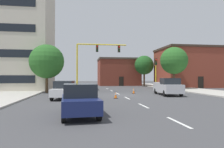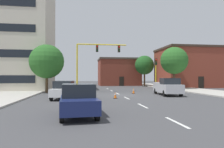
# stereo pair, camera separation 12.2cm
# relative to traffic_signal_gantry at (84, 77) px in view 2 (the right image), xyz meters

# --- Properties ---
(ground_plane) EXTENTS (160.00, 160.00, 0.00)m
(ground_plane) POSITION_rel_traffic_signal_gantry_xyz_m (4.22, -5.97, -2.17)
(ground_plane) COLOR #424244
(sidewalk_left) EXTENTS (6.00, 56.00, 0.14)m
(sidewalk_left) POSITION_rel_traffic_signal_gantry_xyz_m (-8.51, 2.03, -2.10)
(sidewalk_left) COLOR #B2ADA3
(sidewalk_left) RESTS_ON ground_plane
(sidewalk_right) EXTENTS (6.00, 56.00, 0.14)m
(sidewalk_right) POSITION_rel_traffic_signal_gantry_xyz_m (16.95, 2.03, -2.10)
(sidewalk_right) COLOR #B2ADA3
(sidewalk_right) RESTS_ON ground_plane
(lane_stripe_seg_0) EXTENTS (0.16, 2.40, 0.01)m
(lane_stripe_seg_0) POSITION_rel_traffic_signal_gantry_xyz_m (4.22, -19.97, -2.17)
(lane_stripe_seg_0) COLOR silver
(lane_stripe_seg_0) RESTS_ON ground_plane
(lane_stripe_seg_1) EXTENTS (0.16, 2.40, 0.01)m
(lane_stripe_seg_1) POSITION_rel_traffic_signal_gantry_xyz_m (4.22, -14.47, -2.17)
(lane_stripe_seg_1) COLOR silver
(lane_stripe_seg_1) RESTS_ON ground_plane
(lane_stripe_seg_2) EXTENTS (0.16, 2.40, 0.01)m
(lane_stripe_seg_2) POSITION_rel_traffic_signal_gantry_xyz_m (4.22, -8.97, -2.17)
(lane_stripe_seg_2) COLOR silver
(lane_stripe_seg_2) RESTS_ON ground_plane
(lane_stripe_seg_3) EXTENTS (0.16, 2.40, 0.01)m
(lane_stripe_seg_3) POSITION_rel_traffic_signal_gantry_xyz_m (4.22, -3.47, -2.17)
(lane_stripe_seg_3) COLOR silver
(lane_stripe_seg_3) RESTS_ON ground_plane
(lane_stripe_seg_4) EXTENTS (0.16, 2.40, 0.01)m
(lane_stripe_seg_4) POSITION_rel_traffic_signal_gantry_xyz_m (4.22, 2.03, -2.17)
(lane_stripe_seg_4) COLOR silver
(lane_stripe_seg_4) RESTS_ON ground_plane
(lane_stripe_seg_5) EXTENTS (0.16, 2.40, 0.01)m
(lane_stripe_seg_5) POSITION_rel_traffic_signal_gantry_xyz_m (4.22, 7.53, -2.17)
(lane_stripe_seg_5) COLOR silver
(lane_stripe_seg_5) RESTS_ON ground_plane
(building_tall_left) EXTENTS (15.20, 10.67, 18.23)m
(building_tall_left) POSITION_rel_traffic_signal_gantry_xyz_m (-12.84, 5.96, 6.95)
(building_tall_left) COLOR beige
(building_tall_left) RESTS_ON ground_plane
(building_brick_center) EXTENTS (10.22, 8.49, 6.72)m
(building_brick_center) POSITION_rel_traffic_signal_gantry_xyz_m (8.80, 21.92, 1.20)
(building_brick_center) COLOR brown
(building_brick_center) RESTS_ON ground_plane
(building_row_right) EXTENTS (11.62, 9.78, 8.16)m
(building_row_right) POSITION_rel_traffic_signal_gantry_xyz_m (21.60, 10.87, 1.91)
(building_row_right) COLOR brown
(building_row_right) RESTS_ON ground_plane
(traffic_signal_gantry) EXTENTS (7.94, 1.20, 6.83)m
(traffic_signal_gantry) POSITION_rel_traffic_signal_gantry_xyz_m (0.00, 0.00, 0.00)
(traffic_signal_gantry) COLOR yellow
(traffic_signal_gantry) RESTS_ON ground_plane
(traffic_light_pole_right) EXTENTS (0.32, 0.47, 4.80)m
(traffic_light_pole_right) POSITION_rel_traffic_signal_gantry_xyz_m (10.36, -0.59, 1.35)
(traffic_light_pole_right) COLOR yellow
(traffic_light_pole_right) RESTS_ON ground_plane
(tree_right_far) EXTENTS (4.29, 4.29, 6.93)m
(tree_right_far) POSITION_rel_traffic_signal_gantry_xyz_m (13.57, 15.32, 2.59)
(tree_right_far) COLOR #4C3823
(tree_right_far) RESTS_ON ground_plane
(tree_left_near) EXTENTS (4.56, 4.56, 6.47)m
(tree_left_near) POSITION_rel_traffic_signal_gantry_xyz_m (-4.94, -0.78, 2.01)
(tree_left_near) COLOR #4C3823
(tree_left_near) RESTS_ON ground_plane
(tree_right_mid) EXTENTS (4.66, 4.66, 7.27)m
(tree_right_mid) POSITION_rel_traffic_signal_gantry_xyz_m (15.36, 4.06, 2.75)
(tree_right_mid) COLOR #4C3823
(tree_right_mid) RESTS_ON ground_plane
(pickup_truck_silver) EXTENTS (2.50, 5.56, 1.99)m
(pickup_truck_silver) POSITION_rel_traffic_signal_gantry_xyz_m (9.62, -6.43, -1.20)
(pickup_truck_silver) COLOR #BCBCC1
(pickup_truck_silver) RESTS_ON ground_plane
(sedan_navy_near_left) EXTENTS (2.19, 4.63, 1.74)m
(sedan_navy_near_left) POSITION_rel_traffic_signal_gantry_xyz_m (-0.38, -17.62, -1.29)
(sedan_navy_near_left) COLOR navy
(sedan_navy_near_left) RESTS_ON ground_plane
(sedan_white_mid_left) EXTENTS (2.22, 4.64, 1.74)m
(sedan_white_mid_left) POSITION_rel_traffic_signal_gantry_xyz_m (-1.97, -8.77, -1.29)
(sedan_white_mid_left) COLOR white
(sedan_white_mid_left) RESTS_ON ground_plane
(traffic_cone_roadside_a) EXTENTS (0.36, 0.36, 0.63)m
(traffic_cone_roadside_a) POSITION_rel_traffic_signal_gantry_xyz_m (3.02, -9.19, -1.87)
(traffic_cone_roadside_a) COLOR black
(traffic_cone_roadside_a) RESTS_ON ground_plane
(traffic_cone_roadside_b) EXTENTS (0.36, 0.36, 0.70)m
(traffic_cone_roadside_b) POSITION_rel_traffic_signal_gantry_xyz_m (6.23, -3.80, -1.83)
(traffic_cone_roadside_b) COLOR black
(traffic_cone_roadside_b) RESTS_ON ground_plane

